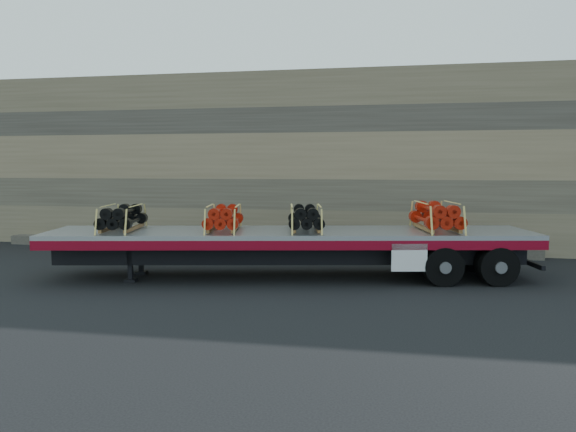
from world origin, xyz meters
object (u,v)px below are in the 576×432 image
at_px(bundle_midfront, 224,218).
at_px(bundle_midrear, 306,218).
at_px(bundle_front, 122,218).
at_px(trailer, 290,254).
at_px(bundle_rear, 436,217).

relative_size(bundle_midfront, bundle_midrear, 1.00).
bearing_deg(bundle_midrear, bundle_front, 180.00).
bearing_deg(trailer, bundle_midrear, 0.00).
bearing_deg(bundle_midfront, bundle_midrear, -0.00).
height_order(bundle_midrear, bundle_rear, bundle_rear).
xyz_separation_m(bundle_front, bundle_midrear, (5.30, 1.09, -0.00)).
distance_m(bundle_front, bundle_midfront, 2.99).
relative_size(trailer, bundle_front, 7.03).
height_order(trailer, bundle_front, bundle_front).
relative_size(bundle_front, bundle_midrear, 1.01).
xyz_separation_m(bundle_front, bundle_midfront, (2.93, 0.60, -0.00)).
relative_size(bundle_midrear, bundle_rear, 0.89).
bearing_deg(bundle_front, bundle_midfront, 0.00).
distance_m(trailer, bundle_midfront, 2.21).
bearing_deg(bundle_rear, trailer, 180.00).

